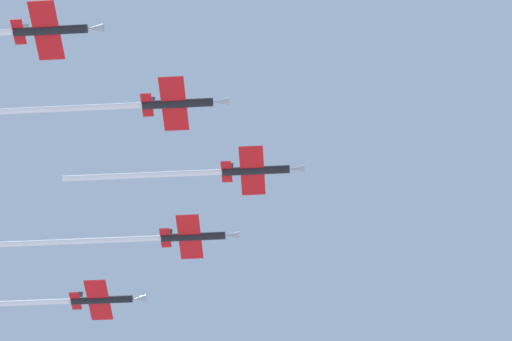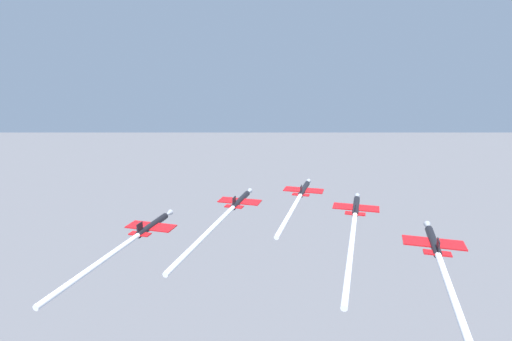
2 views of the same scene
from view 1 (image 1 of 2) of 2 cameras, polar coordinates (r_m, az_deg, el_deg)
jet_lead at (r=148.41m, az=-2.74°, el=-0.11°), size 36.34×16.83×2.80m
jet_port_inner at (r=157.63m, az=-7.19°, el=-4.17°), size 41.36×18.84×2.80m
jet_starboard_inner at (r=143.45m, az=-8.96°, el=3.88°), size 44.29×20.01×2.80m
jet_port_outer at (r=168.43m, az=-11.69°, el=-7.84°), size 35.52×16.51×2.80m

